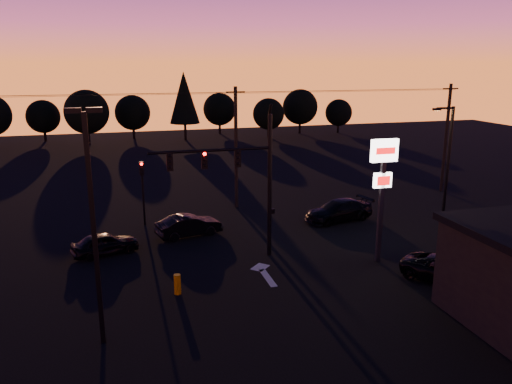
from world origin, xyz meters
TOP-DOWN VIEW (x-y plane):
  - ground at (0.00, 0.00)m, footprint 120.00×120.00m
  - lane_arrow at (0.50, 1.67)m, footprint 1.20×3.10m
  - traffic_signal_mast at (-0.10, 3.99)m, footprint 6.79×0.52m
  - secondary_signal at (-5.00, 11.49)m, footprint 0.30×0.31m
  - parking_lot_light at (-7.50, -3.00)m, footprint 1.25×0.30m
  - pylon_sign at (7.00, 1.50)m, footprint 1.50×0.28m
  - streetlight at (13.91, 5.50)m, footprint 1.55×0.35m
  - utility_pole_1 at (2.00, 14.00)m, footprint 1.40×0.26m
  - utility_pole_2 at (20.00, 14.00)m, footprint 1.40×0.26m
  - power_wires at (2.00, 14.00)m, footprint 36.00×1.22m
  - bollard at (-4.15, 0.43)m, footprint 0.33×0.33m
  - tree_1 at (-16.00, 53.00)m, footprint 4.54×4.54m
  - tree_2 at (-10.00, 48.00)m, footprint 5.77×5.78m
  - tree_3 at (-4.00, 52.00)m, footprint 4.95×4.95m
  - tree_4 at (3.00, 49.00)m, footprint 4.18×4.18m
  - tree_5 at (9.00, 54.00)m, footprint 4.95×4.95m
  - tree_6 at (15.00, 48.00)m, footprint 4.54×4.54m
  - tree_7 at (21.00, 51.00)m, footprint 5.36×5.36m
  - tree_8 at (27.00, 50.00)m, footprint 4.12×4.12m
  - car_left at (-7.49, 6.67)m, footprint 4.01×2.51m
  - car_mid at (-2.42, 8.50)m, footprint 4.35×2.40m
  - car_right at (8.05, 8.84)m, footprint 5.26×2.97m
  - suv_parked at (8.98, -1.94)m, footprint 4.23×4.91m

SIDE VIEW (x-z plane):
  - ground at x=0.00m, z-range 0.00..0.00m
  - lane_arrow at x=0.50m, z-range 0.00..0.01m
  - bollard at x=-4.15m, z-range 0.00..0.98m
  - suv_parked at x=8.98m, z-range 0.00..1.25m
  - car_left at x=-7.49m, z-range 0.00..1.27m
  - car_mid at x=-2.42m, z-range 0.00..1.36m
  - car_right at x=8.05m, z-range 0.00..1.44m
  - secondary_signal at x=-5.00m, z-range 0.69..5.04m
  - tree_8 at x=27.00m, z-range 0.53..5.71m
  - tree_1 at x=-16.00m, z-range 0.58..6.29m
  - tree_6 at x=15.00m, z-range 0.58..6.29m
  - tree_3 at x=-4.00m, z-range 0.63..6.86m
  - tree_5 at x=9.00m, z-range 0.63..6.86m
  - tree_7 at x=21.00m, z-range 0.69..7.43m
  - tree_2 at x=-10.00m, z-range 0.74..8.00m
  - streetlight at x=13.91m, z-range 0.42..8.42m
  - utility_pole_1 at x=2.00m, z-range 0.09..9.09m
  - utility_pole_2 at x=20.00m, z-range 0.09..9.09m
  - pylon_sign at x=7.00m, z-range 1.51..8.31m
  - traffic_signal_mast at x=-0.10m, z-range 0.65..9.23m
  - parking_lot_light at x=-7.50m, z-range 0.70..9.84m
  - tree_4 at x=3.00m, z-range 1.18..10.68m
  - power_wires at x=2.00m, z-range 8.53..8.60m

